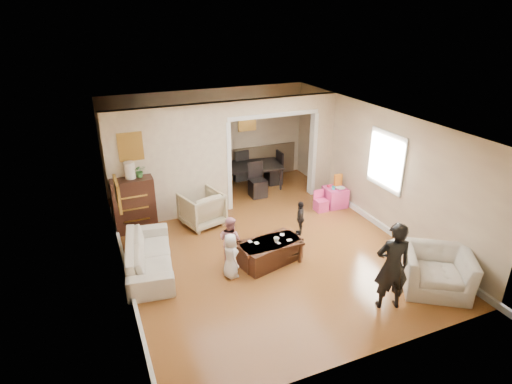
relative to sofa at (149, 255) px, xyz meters
name	(u,v)px	position (x,y,z in m)	size (l,w,h in m)	color
floor	(260,241)	(2.29, 0.13, -0.30)	(7.00, 7.00, 0.00)	#935B25
partition_left	(171,165)	(0.91, 1.93, 1.00)	(2.75, 0.18, 2.60)	beige
partition_right	(321,145)	(4.76, 1.93, 1.00)	(0.55, 0.18, 2.60)	beige
partition_header	(273,105)	(3.39, 1.93, 2.13)	(2.22, 0.18, 0.35)	beige
window_pane	(387,161)	(5.02, -0.27, 1.25)	(0.03, 0.95, 1.10)	white
framed_art_partition	(131,147)	(0.09, 1.83, 1.55)	(0.45, 0.03, 0.55)	brown
framed_art_sofa_wall	(117,194)	(-0.42, -0.47, 1.50)	(0.03, 0.55, 0.40)	brown
framed_art_alcove	(247,120)	(3.39, 3.57, 1.40)	(0.45, 0.03, 0.55)	brown
sofa	(149,255)	(0.00, 0.00, 0.00)	(2.03, 0.79, 0.59)	beige
armchair_back	(202,209)	(1.40, 1.34, 0.09)	(0.83, 0.85, 0.77)	tan
armchair_front	(436,271)	(4.44, -2.53, 0.06)	(1.11, 0.97, 0.72)	beige
dresser	(134,204)	(0.00, 1.71, 0.30)	(0.87, 0.49, 1.20)	black
table_lamp	(130,170)	(0.00, 1.71, 1.09)	(0.22, 0.22, 0.36)	beige
potted_plant	(140,171)	(0.20, 1.71, 1.04)	(0.24, 0.21, 0.27)	#386F31
coffee_table	(270,252)	(2.17, -0.66, -0.08)	(1.17, 0.59, 0.44)	#3B1C12
coffee_cup	(276,240)	(2.27, -0.71, 0.19)	(0.10, 0.10, 0.10)	silver
play_table	(335,197)	(4.68, 1.01, -0.06)	(0.50, 0.50, 0.48)	#E63C8D
cereal_box	(338,180)	(4.80, 1.11, 0.33)	(0.20, 0.07, 0.30)	yellow
cyan_cup	(333,188)	(4.58, 0.96, 0.22)	(0.08, 0.08, 0.08)	#29D1CF
toy_block	(329,186)	(4.56, 1.13, 0.21)	(0.08, 0.06, 0.05)	red
play_bowl	(340,188)	(4.73, 0.89, 0.21)	(0.21, 0.21, 0.05)	silver
dining_table	(248,177)	(3.16, 2.92, 0.02)	(1.78, 0.99, 0.63)	black
adult_person	(392,266)	(3.39, -2.59, 0.47)	(0.56, 0.37, 1.53)	black
child_kneel_a	(231,256)	(1.32, -0.81, 0.13)	(0.42, 0.27, 0.86)	silver
child_kneel_b	(230,240)	(1.47, -0.36, 0.18)	(0.46, 0.36, 0.95)	#C97D85
child_toddler	(300,218)	(3.22, 0.09, 0.09)	(0.45, 0.19, 0.77)	black
craft_papers	(272,240)	(2.23, -0.61, 0.15)	(0.80, 0.37, 0.00)	white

